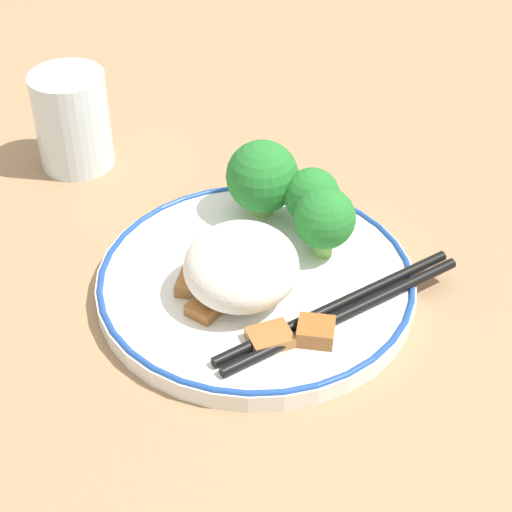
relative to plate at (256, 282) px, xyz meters
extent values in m
plane|color=#9E7A56|center=(0.00, 0.00, -0.01)|extent=(3.00, 3.00, 0.00)
cylinder|color=white|center=(0.00, 0.00, 0.00)|extent=(0.24, 0.24, 0.01)
torus|color=#1E479E|center=(0.00, 0.00, 0.01)|extent=(0.24, 0.24, 0.00)
ellipsoid|color=white|center=(0.02, -0.01, 0.03)|extent=(0.09, 0.08, 0.05)
cylinder|color=#7FB756|center=(-0.04, 0.04, 0.01)|extent=(0.01, 0.01, 0.02)
sphere|color=#267A2D|center=(-0.04, 0.04, 0.04)|extent=(0.05, 0.05, 0.05)
cylinder|color=#7FB756|center=(-0.07, 0.03, 0.01)|extent=(0.02, 0.02, 0.01)
sphere|color=#267A2D|center=(-0.07, 0.03, 0.03)|extent=(0.05, 0.05, 0.05)
cylinder|color=#7FB756|center=(-0.08, -0.01, 0.01)|extent=(0.02, 0.02, 0.01)
sphere|color=#267A2D|center=(-0.08, -0.01, 0.04)|extent=(0.06, 0.06, 0.06)
cube|color=#9E6633|center=(0.07, 0.03, 0.01)|extent=(0.04, 0.04, 0.01)
cube|color=#995B28|center=(0.05, 0.06, 0.01)|extent=(0.03, 0.03, 0.01)
cube|color=#995B28|center=(0.04, -0.02, 0.01)|extent=(0.03, 0.03, 0.01)
cube|color=#9E6633|center=(0.03, -0.04, 0.01)|extent=(0.03, 0.02, 0.01)
cylinder|color=black|center=(0.03, 0.07, 0.01)|extent=(0.16, 0.15, 0.01)
cylinder|color=black|center=(0.02, 0.07, 0.01)|extent=(0.16, 0.15, 0.01)
cylinder|color=silver|center=(-0.14, -0.20, 0.04)|extent=(0.07, 0.07, 0.09)
camera|label=1|loc=(0.48, 0.12, 0.43)|focal=60.00mm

